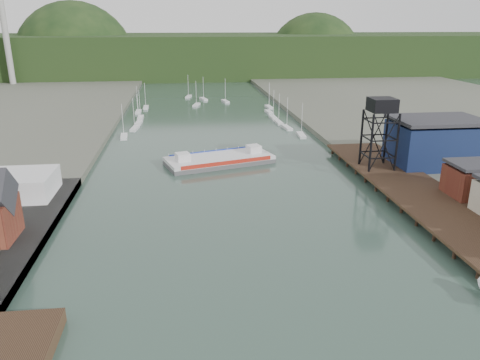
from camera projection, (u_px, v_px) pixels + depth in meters
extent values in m
plane|color=#2A4138|center=(277.00, 354.00, 50.64)|extent=(600.00, 600.00, 0.00)
cube|color=black|center=(410.00, 186.00, 96.62)|extent=(14.00, 70.00, 0.50)
cylinder|color=black|center=(382.00, 192.00, 96.28)|extent=(0.60, 0.60, 2.20)
cylinder|color=black|center=(437.00, 190.00, 97.67)|extent=(0.60, 0.60, 2.20)
cube|color=silver|center=(6.00, 185.00, 91.30)|extent=(18.00, 12.00, 4.50)
cylinder|color=black|center=(371.00, 143.00, 103.28)|extent=(0.50, 0.50, 13.00)
cylinder|color=black|center=(397.00, 143.00, 103.98)|extent=(0.50, 0.50, 13.00)
cylinder|color=black|center=(361.00, 137.00, 108.92)|extent=(0.50, 0.50, 13.00)
cylinder|color=black|center=(386.00, 136.00, 109.62)|extent=(0.50, 0.50, 13.00)
cube|color=black|center=(382.00, 105.00, 103.88)|extent=(5.50, 5.50, 3.00)
cube|color=#0C1836|center=(435.00, 144.00, 110.73)|extent=(20.00, 14.00, 10.00)
cube|color=#2D2D33|center=(439.00, 120.00, 108.83)|extent=(20.50, 14.50, 0.80)
cube|color=#5B231A|center=(473.00, 183.00, 90.22)|extent=(9.00, 8.00, 6.00)
cube|color=silver|center=(124.00, 137.00, 145.00)|extent=(2.67, 7.65, 0.90)
cube|color=silver|center=(135.00, 129.00, 155.98)|extent=(2.81, 7.67, 0.90)
cube|color=silver|center=(139.00, 123.00, 164.39)|extent=(2.35, 7.59, 0.90)
cube|color=silver|center=(141.00, 118.00, 173.70)|extent=(2.01, 7.50, 0.90)
cube|color=silver|center=(138.00, 112.00, 185.00)|extent=(2.00, 7.50, 0.90)
cube|color=silver|center=(146.00, 108.00, 194.51)|extent=(2.16, 7.54, 0.90)
cube|color=silver|center=(301.00, 135.00, 146.82)|extent=(2.53, 7.62, 0.90)
cube|color=silver|center=(287.00, 128.00, 157.36)|extent=(2.76, 7.67, 0.90)
cube|color=silver|center=(279.00, 123.00, 165.50)|extent=(2.22, 7.56, 0.90)
cube|color=silver|center=(273.00, 118.00, 173.94)|extent=(2.18, 7.54, 0.90)
cube|color=silver|center=(269.00, 112.00, 184.42)|extent=(2.46, 7.61, 0.90)
cube|color=silver|center=(269.00, 107.00, 195.58)|extent=(2.48, 7.61, 0.90)
cube|color=silver|center=(196.00, 105.00, 200.57)|extent=(3.78, 7.76, 0.90)
cube|color=silver|center=(225.00, 101.00, 209.62)|extent=(3.31, 7.74, 0.90)
cube|color=silver|center=(204.00, 99.00, 216.06)|extent=(3.76, 7.76, 0.90)
cube|color=silver|center=(189.00, 97.00, 222.79)|extent=(3.40, 7.74, 0.90)
cylinder|color=#9F9F9A|center=(5.00, 30.00, 250.11)|extent=(3.20, 3.20, 60.00)
cube|color=black|center=(194.00, 55.00, 328.82)|extent=(500.00, 120.00, 28.00)
sphere|color=black|center=(77.00, 62.00, 320.82)|extent=(80.00, 80.00, 80.00)
sphere|color=black|center=(314.00, 62.00, 350.58)|extent=(70.00, 70.00, 70.00)
cube|color=#515154|center=(219.00, 162.00, 118.44)|extent=(28.54, 17.81, 1.06)
cube|color=silver|center=(219.00, 158.00, 118.14)|extent=(28.54, 17.81, 0.85)
cube|color=red|center=(227.00, 163.00, 113.41)|extent=(22.48, 6.86, 0.96)
cube|color=#162D9B|center=(212.00, 152.00, 122.73)|extent=(22.48, 6.86, 0.96)
cube|color=silver|center=(183.00, 157.00, 114.09)|extent=(3.97, 3.97, 2.13)
cube|color=silver|center=(254.00, 149.00, 121.37)|extent=(3.97, 3.97, 2.13)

